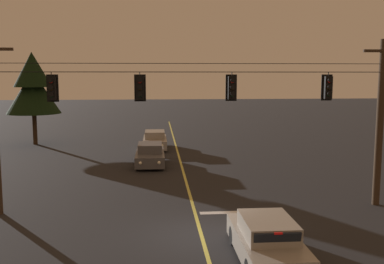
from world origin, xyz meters
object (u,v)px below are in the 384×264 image
at_px(traffic_light_right_inner, 328,88).
at_px(car_oncoming_trailing, 155,140).
at_px(traffic_light_leftmost, 52,88).
at_px(car_oncoming_lead, 150,155).
at_px(traffic_light_left_inner, 140,88).
at_px(traffic_light_centre, 232,88).
at_px(car_waiting_near_lane, 267,241).
at_px(tree_verge_far, 33,86).

xyz_separation_m(traffic_light_right_inner, car_oncoming_trailing, (-7.46, 15.98, -4.58)).
bearing_deg(traffic_light_leftmost, car_oncoming_lead, 68.47).
height_order(traffic_light_leftmost, traffic_light_left_inner, same).
bearing_deg(car_oncoming_lead, traffic_light_centre, -69.57).
distance_m(traffic_light_left_inner, car_waiting_near_lane, 8.19).
bearing_deg(traffic_light_centre, car_waiting_near_lane, -87.89).
bearing_deg(traffic_light_left_inner, car_waiting_near_lane, -53.51).
height_order(car_oncoming_lead, tree_verge_far, tree_verge_far).
xyz_separation_m(traffic_light_centre, traffic_light_right_inner, (4.16, 0.00, 0.00)).
xyz_separation_m(car_waiting_near_lane, car_oncoming_trailing, (-3.50, 21.44, -0.00)).
distance_m(traffic_light_centre, traffic_light_right_inner, 4.16).
bearing_deg(traffic_light_centre, traffic_light_left_inner, 180.00).
relative_size(traffic_light_right_inner, car_oncoming_lead, 0.28).
height_order(traffic_light_centre, car_oncoming_lead, traffic_light_centre).
bearing_deg(car_waiting_near_lane, traffic_light_left_inner, 126.49).
relative_size(traffic_light_leftmost, traffic_light_centre, 1.00).
bearing_deg(car_waiting_near_lane, traffic_light_centre, 92.11).
xyz_separation_m(traffic_light_left_inner, car_waiting_near_lane, (4.04, -5.46, -4.58)).
bearing_deg(tree_verge_far, car_waiting_near_lane, -61.10).
xyz_separation_m(traffic_light_right_inner, tree_verge_far, (-17.44, 18.96, -0.36)).
height_order(traffic_light_left_inner, tree_verge_far, tree_verge_far).
bearing_deg(traffic_light_right_inner, car_oncoming_trailing, 115.03).
bearing_deg(traffic_light_right_inner, traffic_light_centre, 180.00).
bearing_deg(car_oncoming_lead, traffic_light_leftmost, -111.53).
xyz_separation_m(traffic_light_leftmost, car_oncoming_lead, (3.81, 9.65, -4.58)).
relative_size(car_oncoming_lead, car_oncoming_trailing, 1.00).
relative_size(traffic_light_centre, car_waiting_near_lane, 0.28).
relative_size(traffic_light_centre, car_oncoming_lead, 0.28).
distance_m(traffic_light_leftmost, car_waiting_near_lane, 10.42).
bearing_deg(car_oncoming_lead, traffic_light_right_inner, -51.20).
bearing_deg(traffic_light_leftmost, car_oncoming_trailing, 75.59).
xyz_separation_m(traffic_light_leftmost, car_oncoming_trailing, (4.11, 15.98, -4.58)).
distance_m(traffic_light_leftmost, car_oncoming_lead, 11.34).
height_order(traffic_light_left_inner, traffic_light_right_inner, same).
bearing_deg(traffic_light_right_inner, car_waiting_near_lane, -125.97).
relative_size(car_oncoming_lead, tree_verge_far, 0.58).
bearing_deg(car_waiting_near_lane, tree_verge_far, 118.90).
distance_m(traffic_light_right_inner, car_oncoming_trailing, 18.22).
height_order(traffic_light_centre, car_oncoming_trailing, traffic_light_centre).
distance_m(traffic_light_right_inner, car_waiting_near_lane, 8.15).
bearing_deg(traffic_light_right_inner, traffic_light_leftmost, 180.00).
bearing_deg(traffic_light_left_inner, traffic_light_leftmost, 180.00).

